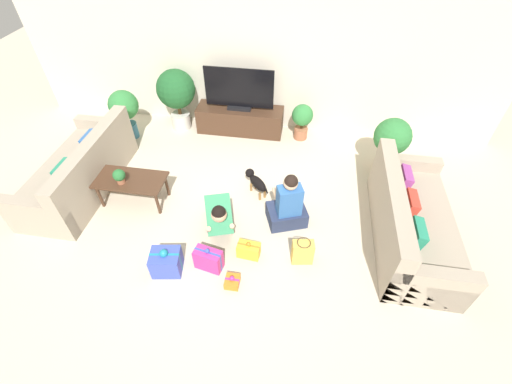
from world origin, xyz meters
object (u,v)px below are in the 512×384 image
at_px(sofa_right, 410,222).
at_px(gift_box_d, 249,250).
at_px(person_sitting, 288,206).
at_px(gift_bag_a, 303,252).
at_px(gift_box_a, 166,262).
at_px(person_kneeling, 219,215).
at_px(sofa_left, 81,172).
at_px(tabletop_plant, 119,176).
at_px(dog, 256,181).
at_px(gift_box_c, 209,259).
at_px(tv, 239,91).
at_px(tv_console, 240,120).
at_px(gift_box_b, 232,281).
at_px(potted_plant_corner_right, 392,139).
at_px(potted_plant_back_right, 302,119).
at_px(potted_plant_back_left, 176,92).
at_px(coffee_table, 131,182).
at_px(potted_plant_corner_left, 124,108).

xyz_separation_m(sofa_right, gift_box_d, (-2.03, -0.63, -0.20)).
height_order(person_sitting, gift_bag_a, person_sitting).
bearing_deg(gift_box_a, person_kneeling, 54.05).
height_order(sofa_left, person_kneeling, sofa_left).
distance_m(person_sitting, tabletop_plant, 2.37).
xyz_separation_m(dog, gift_box_c, (-0.37, -1.43, -0.07)).
relative_size(tv, gift_box_c, 3.29).
relative_size(tv_console, gift_box_b, 8.47).
relative_size(tv_console, potted_plant_corner_right, 1.65).
height_order(gift_bag_a, tabletop_plant, tabletop_plant).
distance_m(person_kneeling, dog, 0.94).
bearing_deg(potted_plant_back_right, gift_box_c, -107.50).
bearing_deg(gift_box_a, sofa_right, 18.69).
bearing_deg(potted_plant_back_left, gift_bag_a, -47.71).
xyz_separation_m(tv, potted_plant_corner_right, (2.53, -0.76, -0.19)).
bearing_deg(gift_box_a, gift_box_b, -5.17).
relative_size(sofa_left, coffee_table, 2.10).
distance_m(gift_box_d, tabletop_plant, 2.08).
xyz_separation_m(sofa_left, sofa_right, (4.77, -0.25, 0.00)).
bearing_deg(potted_plant_corner_left, tabletop_plant, -67.91).
xyz_separation_m(dog, gift_box_d, (0.09, -1.18, -0.12)).
xyz_separation_m(potted_plant_corner_left, gift_box_a, (1.64, -2.66, -0.43)).
relative_size(sofa_right, potted_plant_corner_left, 2.31).
bearing_deg(gift_box_d, tv_console, 103.12).
xyz_separation_m(tv_console, dog, (0.56, -1.61, -0.02)).
relative_size(potted_plant_corner_left, gift_box_c, 2.45).
xyz_separation_m(coffee_table, dog, (1.75, 0.46, -0.16)).
relative_size(coffee_table, gift_box_b, 5.37).
bearing_deg(gift_box_c, potted_plant_corner_left, 130.20).
height_order(gift_box_a, gift_box_b, gift_box_a).
xyz_separation_m(sofa_right, gift_box_b, (-2.15, -1.08, -0.25)).
distance_m(sofa_left, gift_box_d, 2.89).
xyz_separation_m(tv, gift_box_a, (-0.31, -3.16, -0.65)).
xyz_separation_m(sofa_left, gift_box_a, (1.79, -1.26, -0.14)).
bearing_deg(tv, gift_box_c, -86.39).
relative_size(dog, gift_box_c, 1.17).
bearing_deg(gift_box_d, potted_plant_corner_left, 138.72).
distance_m(person_sitting, gift_box_a, 1.73).
distance_m(dog, gift_box_b, 1.64).
distance_m(sofa_left, potted_plant_back_left, 2.13).
height_order(person_sitting, gift_box_d, person_sitting).
height_order(coffee_table, gift_box_b, coffee_table).
xyz_separation_m(tv_console, potted_plant_back_left, (-1.13, -0.05, 0.48)).
height_order(potted_plant_corner_left, gift_box_c, potted_plant_corner_left).
distance_m(sofa_right, gift_bag_a, 1.48).
bearing_deg(tabletop_plant, gift_box_b, -30.91).
bearing_deg(person_sitting, gift_box_c, 24.98).
bearing_deg(gift_box_a, potted_plant_back_right, 65.17).
height_order(potted_plant_corner_left, person_kneeling, potted_plant_corner_left).
distance_m(gift_box_a, tabletop_plant, 1.45).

